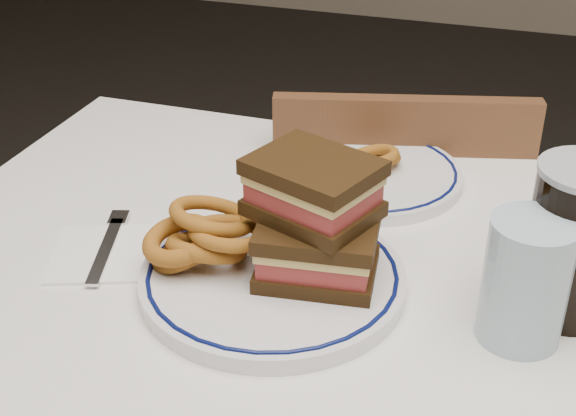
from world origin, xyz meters
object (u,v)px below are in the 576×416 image
(main_plate, at_px, (272,278))
(reuben_sandwich, at_px, (315,219))
(far_plate, at_px, (370,174))
(chair_far, at_px, (387,275))

(main_plate, bearing_deg, reuben_sandwich, 23.77)
(far_plate, bearing_deg, reuben_sandwich, -90.13)
(chair_far, bearing_deg, main_plate, -94.97)
(main_plate, bearing_deg, chair_far, 85.03)
(chair_far, distance_m, far_plate, 0.37)
(reuben_sandwich, distance_m, far_plate, 0.27)
(chair_far, height_order, reuben_sandwich, reuben_sandwich)
(reuben_sandwich, height_order, far_plate, reuben_sandwich)
(main_plate, height_order, far_plate, main_plate)
(main_plate, xyz_separation_m, reuben_sandwich, (0.04, 0.02, 0.07))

